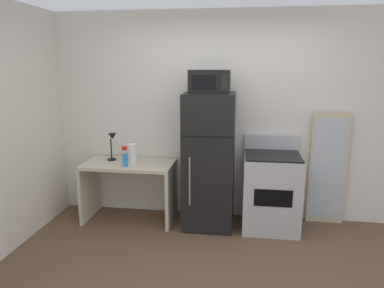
# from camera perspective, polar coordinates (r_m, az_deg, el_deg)

# --- Properties ---
(wall_back_white) EXTENTS (5.00, 0.10, 2.60)m
(wall_back_white) POSITION_cam_1_polar(r_m,az_deg,el_deg) (4.51, 5.09, 4.40)
(wall_back_white) COLOR silver
(wall_back_white) RESTS_ON ground
(desk) EXTENTS (1.12, 0.59, 0.75)m
(desk) POSITION_cam_1_polar(r_m,az_deg,el_deg) (4.55, -10.07, -5.78)
(desk) COLOR beige
(desk) RESTS_ON ground
(desk_lamp) EXTENTS (0.14, 0.12, 0.35)m
(desk_lamp) POSITION_cam_1_polar(r_m,az_deg,el_deg) (4.57, -12.76, 0.30)
(desk_lamp) COLOR black
(desk_lamp) RESTS_ON desk
(paper_towel_roll) EXTENTS (0.11, 0.11, 0.24)m
(paper_towel_roll) POSITION_cam_1_polar(r_m,az_deg,el_deg) (4.44, -9.56, -1.52)
(paper_towel_roll) COLOR white
(paper_towel_roll) RESTS_ON desk
(spray_bottle) EXTENTS (0.06, 0.06, 0.25)m
(spray_bottle) POSITION_cam_1_polar(r_m,az_deg,el_deg) (4.31, -10.73, -2.30)
(spray_bottle) COLOR #2D8CEA
(spray_bottle) RESTS_ON desk
(refrigerator) EXTENTS (0.59, 0.63, 1.63)m
(refrigerator) POSITION_cam_1_polar(r_m,az_deg,el_deg) (4.26, 2.76, -2.74)
(refrigerator) COLOR black
(refrigerator) RESTS_ON ground
(microwave) EXTENTS (0.46, 0.35, 0.26)m
(microwave) POSITION_cam_1_polar(r_m,az_deg,el_deg) (4.09, 2.88, 10.04)
(microwave) COLOR black
(microwave) RESTS_ON refrigerator
(oven_range) EXTENTS (0.66, 0.61, 1.10)m
(oven_range) POSITION_cam_1_polar(r_m,az_deg,el_deg) (4.37, 12.61, -7.43)
(oven_range) COLOR #B7B7BC
(oven_range) RESTS_ON ground
(leaning_mirror) EXTENTS (0.44, 0.03, 1.40)m
(leaning_mirror) POSITION_cam_1_polar(r_m,az_deg,el_deg) (4.65, 21.06, -3.74)
(leaning_mirror) COLOR #C6B793
(leaning_mirror) RESTS_ON ground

